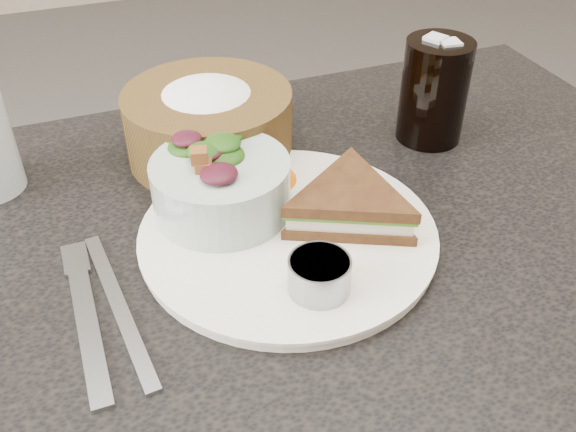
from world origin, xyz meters
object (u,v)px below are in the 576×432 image
(sandwich, at_px, (350,204))
(bread_basket, at_px, (208,113))
(dressing_ramekin, at_px, (319,275))
(dinner_plate, at_px, (288,235))
(cola_glass, at_px, (435,87))
(salad_bowl, at_px, (221,178))

(sandwich, distance_m, bread_basket, 0.21)
(bread_basket, bearing_deg, dressing_ramekin, -84.75)
(dinner_plate, xyz_separation_m, cola_glass, (0.23, 0.13, 0.06))
(sandwich, relative_size, cola_glass, 1.11)
(cola_glass, bearing_deg, salad_bowl, -165.72)
(salad_bowl, xyz_separation_m, dressing_ramekin, (0.05, -0.14, -0.02))
(sandwich, height_order, bread_basket, bread_basket)
(salad_bowl, distance_m, cola_glass, 0.29)
(cola_glass, bearing_deg, dinner_plate, -151.56)
(dinner_plate, height_order, dressing_ramekin, dressing_ramekin)
(dinner_plate, relative_size, sandwich, 1.93)
(bread_basket, height_order, cola_glass, cola_glass)
(dressing_ramekin, xyz_separation_m, cola_glass, (0.24, 0.21, 0.04))
(sandwich, height_order, salad_bowl, salad_bowl)
(dinner_plate, height_order, cola_glass, cola_glass)
(dinner_plate, bearing_deg, bread_basket, 98.98)
(salad_bowl, height_order, cola_glass, cola_glass)
(dinner_plate, distance_m, sandwich, 0.07)
(bread_basket, xyz_separation_m, cola_glass, (0.26, -0.06, 0.01))
(salad_bowl, xyz_separation_m, cola_glass, (0.28, 0.07, 0.02))
(dinner_plate, relative_size, dressing_ramekin, 5.22)
(dinner_plate, xyz_separation_m, salad_bowl, (-0.05, 0.05, 0.05))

